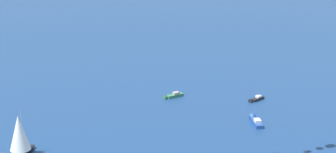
{
  "coord_description": "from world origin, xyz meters",
  "views": [
    {
      "loc": [
        -101.2,
        46.26,
        65.07
      ],
      "look_at": [
        0.0,
        -0.15,
        29.26
      ],
      "focal_mm": 56.98,
      "sensor_mm": 36.0,
      "label": 1
    }
  ],
  "objects": [
    {
      "name": "motorboat_offshore",
      "position": [
        59.97,
        -29.36,
        0.6
      ],
      "size": [
        2.91,
        7.83,
        2.22
      ],
      "color": "#33704C",
      "rests_on": "ground_plane"
    },
    {
      "name": "sailboat_outer_ring_c",
      "position": [
        35.67,
        27.69,
        5.96
      ],
      "size": [
        8.71,
        9.55,
        13.05
      ],
      "color": "black",
      "rests_on": "ground_plane"
    },
    {
      "name": "motorboat_outer_ring_b",
      "position": [
        44.82,
        -54.52,
        0.53
      ],
      "size": [
        3.66,
        6.99,
        1.97
      ],
      "color": "black",
      "rests_on": "ground_plane"
    },
    {
      "name": "motorboat_inshore",
      "position": [
        27.77,
        -43.17,
        0.69
      ],
      "size": [
        9.12,
        4.84,
        2.57
      ],
      "color": "#23478C",
      "rests_on": "ground_plane"
    }
  ]
}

